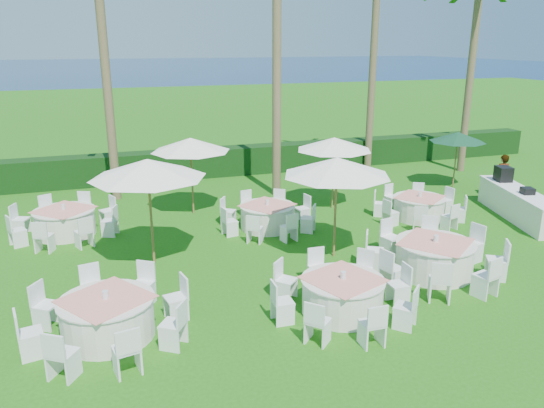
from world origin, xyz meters
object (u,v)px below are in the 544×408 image
Objects in this scene: banquet_table_c at (434,257)px; banquet_table_d at (65,221)px; staff_person at (502,176)px; banquet_table_a at (108,316)px; umbrella_a at (148,169)px; umbrella_c at (191,145)px; buffet_table at (518,203)px; umbrella_green at (458,137)px; umbrella_d at (334,144)px; umbrella_b at (337,167)px; banquet_table_b at (342,295)px; banquet_table_e at (267,216)px; banquet_table_f at (419,207)px.

banquet_table_d is at bearing 146.19° from banquet_table_c.
banquet_table_a is at bearing 32.20° from staff_person.
umbrella_a is 1.13× the size of umbrella_c.
umbrella_green is at bearing 83.17° from buffet_table.
buffet_table is 2.55× the size of staff_person.
umbrella_green is 1.33× the size of staff_person.
umbrella_d reaches higher than buffet_table.
umbrella_d is at bearing 24.20° from umbrella_a.
banquet_table_c is 1.19× the size of umbrella_b.
banquet_table_b is 11.98m from umbrella_green.
banquet_table_d is (-5.86, 7.06, 0.00)m from banquet_table_b.
umbrella_a is at bearing -155.80° from umbrella_d.
banquet_table_e is 9.32m from staff_person.
banquet_table_a is at bearing -158.77° from umbrella_b.
banquet_table_d is 1.18× the size of umbrella_d.
banquet_table_a is at bearing -112.64° from umbrella_c.
umbrella_b is (6.01, 2.33, 2.08)m from banquet_table_a.
banquet_table_e is at bearing 168.21° from buffet_table.
banquet_table_b is 9.21m from buffet_table.
umbrella_b is at bearing 135.82° from banquet_table_c.
banquet_table_e is (0.14, 5.67, -0.02)m from banquet_table_b.
umbrella_b is 7.49m from buffet_table.
banquet_table_d is at bearing 169.33° from banquet_table_f.
banquet_table_b is 1.07× the size of banquet_table_f.
umbrella_c reaches higher than banquet_table_a.
staff_person is at bearing -9.34° from umbrella_c.
umbrella_d is at bearing -11.40° from umbrella_c.
umbrella_b is 9.01m from staff_person.
umbrella_c is 1.19× the size of umbrella_green.
banquet_table_a is 1.26× the size of umbrella_d.
banquet_table_a is 4.24m from umbrella_a.
umbrella_c is at bearing 120.65° from umbrella_b.
banquet_table_b is at bearing -113.12° from umbrella_d.
banquet_table_a is 1.11× the size of umbrella_a.
banquet_table_a is at bearing 173.00° from banquet_table_b.
umbrella_b is 4.42m from umbrella_d.
umbrella_c is (-1.79, 7.92, 1.95)m from banquet_table_b.
banquet_table_c is at bearing -57.49° from banquet_table_e.
umbrella_a is 13.28m from staff_person.
buffet_table is (13.16, 3.37, 0.08)m from banquet_table_a.
banquet_table_f is 0.99× the size of umbrella_a.
banquet_table_b is at bearing -77.27° from umbrella_c.
buffet_table is at bearing 8.24° from umbrella_b.
banquet_table_f is 4.96m from umbrella_green.
banquet_table_d is 6.16m from banquet_table_e.
umbrella_b is 1.29× the size of umbrella_green.
umbrella_b is 1.09× the size of umbrella_c.
umbrella_c is at bearing 130.70° from banquet_table_e.
banquet_table_e is at bearing -155.50° from umbrella_d.
umbrella_d reaches higher than umbrella_green.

